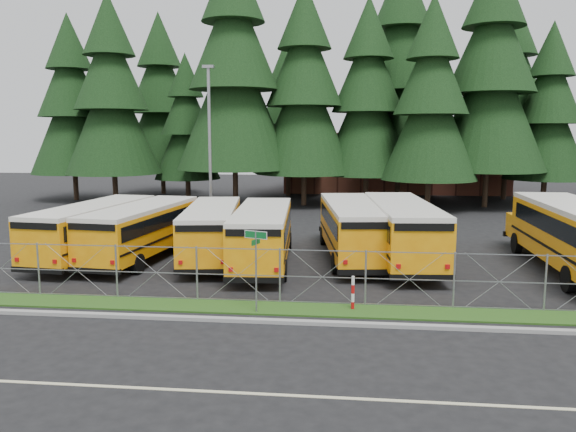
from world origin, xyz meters
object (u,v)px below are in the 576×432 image
Objects in this scene: bus_3 at (213,232)px; bus_6 at (400,232)px; bus_east at (571,238)px; bus_1 at (98,231)px; bus_5 at (352,230)px; light_standard at (210,141)px; bus_4 at (263,236)px; bus_2 at (146,232)px; street_sign at (256,254)px; striped_bollard at (353,293)px.

bus_3 is 0.91× the size of bus_6.
bus_east is at bearing -11.23° from bus_3.
bus_5 is at bearing 11.71° from bus_1.
bus_1 is at bearing -109.16° from light_standard.
bus_1 is at bearing 178.09° from bus_6.
bus_east is at bearing -3.98° from bus_4.
bus_2 is 0.86× the size of bus_east.
street_sign is (-5.47, -8.23, 0.61)m from bus_6.
bus_1 is 8.41× the size of striped_bollard.
bus_4 is 0.93× the size of bus_6.
bus_6 is 7.96m from striped_bollard.
light_standard is (0.92, 9.30, 4.19)m from bus_2.
bus_4 is 8.39× the size of striped_bollard.
bus_6 reaches higher than bus_5.
light_standard reaches higher than bus_1.
street_sign is at bearing -42.70° from bus_2.
light_standard reaches higher than bus_3.
street_sign reaches higher than bus_3.
street_sign is (-3.22, -8.72, 0.67)m from bus_5.
bus_6 is (2.25, -0.49, 0.05)m from bus_5.
light_standard is (-4.89, 9.95, 4.18)m from bus_4.
bus_5 reaches higher than bus_3.
street_sign is at bearing -128.30° from bus_6.
street_sign reaches higher than bus_5.
bus_4 is 0.99× the size of light_standard.
street_sign is at bearing -168.79° from striped_bollard.
bus_4 is 0.96× the size of bus_5.
bus_2 is 3.55× the size of street_sign.
striped_bollard is (12.20, -6.89, -0.72)m from bus_1.
bus_6 is at bearing 9.16° from bus_2.
bus_1 is at bearing 140.01° from street_sign.
striped_bollard is at bearing -29.05° from bus_2.
bus_5 is 9.32m from street_sign.
bus_1 is 11.74m from street_sign.
bus_4 is at bearing -179.04° from bus_east.
bus_4 is 7.07m from street_sign.
bus_1 is 3.59× the size of street_sign.
bus_east is 1.14× the size of light_standard.
light_standard reaches higher than bus_east.
bus_4 is at bearing -63.84° from light_standard.
bus_east reaches higher than bus_6.
bus_5 is 8.12m from striped_bollard.
bus_6 is 9.90m from street_sign.
bus_east is (19.25, -0.63, 0.21)m from bus_2.
bus_5 reaches higher than bus_1.
street_sign is 18.21m from light_standard.
bus_5 is 0.96× the size of bus_6.
bus_4 is 7.56m from striped_bollard.
bus_2 is at bearing 178.10° from bus_6.
bus_5 is (9.84, 1.08, 0.06)m from bus_2.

